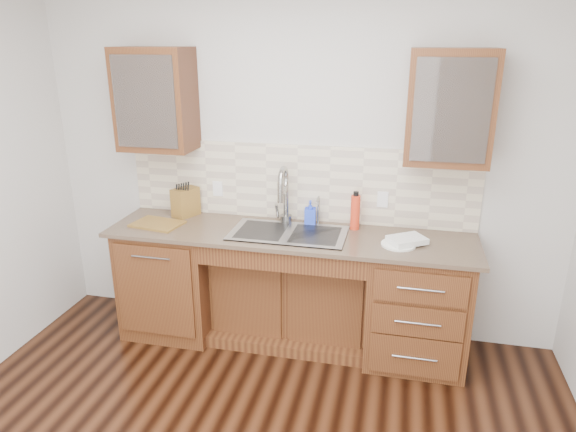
% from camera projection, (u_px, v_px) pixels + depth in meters
% --- Properties ---
extents(wall_back, '(4.00, 0.10, 2.70)m').
position_uv_depth(wall_back, '(300.00, 163.00, 3.95)').
color(wall_back, silver).
rests_on(wall_back, ground).
extents(base_cabinet_left, '(0.70, 0.62, 0.88)m').
position_uv_depth(base_cabinet_left, '(174.00, 277.00, 4.12)').
color(base_cabinet_left, '#593014').
rests_on(base_cabinet_left, ground).
extents(base_cabinet_center, '(1.20, 0.44, 0.70)m').
position_uv_depth(base_cabinet_center, '(292.00, 295.00, 4.03)').
color(base_cabinet_center, '#593014').
rests_on(base_cabinet_center, ground).
extents(base_cabinet_right, '(0.70, 0.62, 0.88)m').
position_uv_depth(base_cabinet_right, '(417.00, 303.00, 3.72)').
color(base_cabinet_right, '#593014').
rests_on(base_cabinet_right, ground).
extents(countertop, '(2.70, 0.65, 0.03)m').
position_uv_depth(countertop, '(289.00, 235.00, 3.75)').
color(countertop, '#84705B').
rests_on(countertop, base_cabinet_left).
extents(backsplash, '(2.70, 0.02, 0.59)m').
position_uv_depth(backsplash, '(298.00, 183.00, 3.94)').
color(backsplash, beige).
rests_on(backsplash, wall_back).
extents(sink, '(0.84, 0.46, 0.19)m').
position_uv_depth(sink, '(288.00, 244.00, 3.76)').
color(sink, '#9E9EA5').
rests_on(sink, countertop).
extents(faucet, '(0.04, 0.04, 0.40)m').
position_uv_depth(faucet, '(286.00, 198.00, 3.90)').
color(faucet, '#999993').
rests_on(faucet, countertop).
extents(filter_tap, '(0.02, 0.02, 0.24)m').
position_uv_depth(filter_tap, '(318.00, 210.00, 3.88)').
color(filter_tap, '#999993').
rests_on(filter_tap, countertop).
extents(upper_cabinet_left, '(0.55, 0.34, 0.75)m').
position_uv_depth(upper_cabinet_left, '(156.00, 100.00, 3.81)').
color(upper_cabinet_left, '#593014').
rests_on(upper_cabinet_left, wall_back).
extents(upper_cabinet_right, '(0.55, 0.34, 0.75)m').
position_uv_depth(upper_cabinet_right, '(450.00, 108.00, 3.37)').
color(upper_cabinet_right, '#593014').
rests_on(upper_cabinet_right, wall_back).
extents(outlet_left, '(0.08, 0.01, 0.12)m').
position_uv_depth(outlet_left, '(218.00, 189.00, 4.09)').
color(outlet_left, white).
rests_on(outlet_left, backsplash).
extents(outlet_right, '(0.08, 0.01, 0.12)m').
position_uv_depth(outlet_right, '(383.00, 199.00, 3.82)').
color(outlet_right, white).
rests_on(outlet_right, backsplash).
extents(soap_bottle, '(0.09, 0.09, 0.18)m').
position_uv_depth(soap_bottle, '(310.00, 213.00, 3.90)').
color(soap_bottle, blue).
rests_on(soap_bottle, countertop).
extents(water_bottle, '(0.09, 0.09, 0.26)m').
position_uv_depth(water_bottle, '(355.00, 212.00, 3.79)').
color(water_bottle, red).
rests_on(water_bottle, countertop).
extents(plate, '(0.31, 0.31, 0.01)m').
position_uv_depth(plate, '(398.00, 245.00, 3.52)').
color(plate, white).
rests_on(plate, countertop).
extents(dish_towel, '(0.30, 0.28, 0.04)m').
position_uv_depth(dish_towel, '(407.00, 240.00, 3.53)').
color(dish_towel, beige).
rests_on(dish_towel, plate).
extents(knife_block, '(0.20, 0.24, 0.23)m').
position_uv_depth(knife_block, '(186.00, 202.00, 4.08)').
color(knife_block, brown).
rests_on(knife_block, countertop).
extents(cutting_board, '(0.40, 0.31, 0.02)m').
position_uv_depth(cutting_board, '(157.00, 224.00, 3.91)').
color(cutting_board, '#9D6239').
rests_on(cutting_board, countertop).
extents(cup_left_a, '(0.12, 0.12, 0.09)m').
position_uv_depth(cup_left_a, '(151.00, 107.00, 3.84)').
color(cup_left_a, white).
rests_on(cup_left_a, upper_cabinet_left).
extents(cup_left_b, '(0.10, 0.10, 0.08)m').
position_uv_depth(cup_left_b, '(165.00, 108.00, 3.82)').
color(cup_left_b, white).
rests_on(cup_left_b, upper_cabinet_left).
extents(cup_right_a, '(0.15, 0.15, 0.09)m').
position_uv_depth(cup_right_a, '(441.00, 116.00, 3.40)').
color(cup_right_a, white).
rests_on(cup_right_a, upper_cabinet_right).
extents(cup_right_b, '(0.10, 0.10, 0.09)m').
position_uv_depth(cup_right_b, '(457.00, 116.00, 3.38)').
color(cup_right_b, silver).
rests_on(cup_right_b, upper_cabinet_right).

